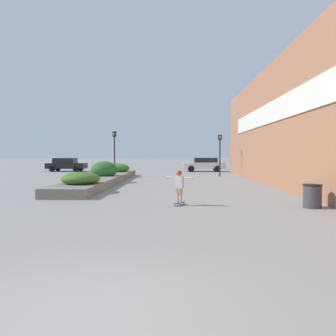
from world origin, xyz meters
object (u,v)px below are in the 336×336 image
object	(u,v)px
car_center_right	(204,164)
trash_bin	(312,196)
car_center_left	(66,164)
skateboard	(179,203)
skateboarder	(179,183)
traffic_light_right	(220,148)
car_leftmost	(285,165)
traffic_light_left	(114,146)

from	to	relation	value
car_center_right	trash_bin	bearing A→B (deg)	-175.58
car_center_left	car_center_right	bearing A→B (deg)	90.08
skateboard	skateboarder	world-z (taller)	skateboarder
car_center_left	car_center_right	world-z (taller)	car_center_right
trash_bin	car_center_right	world-z (taller)	car_center_right
skateboarder	car_center_left	world-z (taller)	car_center_left
skateboard	traffic_light_right	size ratio (longest dim) A/B	0.20
traffic_light_right	skateboarder	bearing A→B (deg)	-102.71
car_leftmost	car_center_left	size ratio (longest dim) A/B	1.03
car_center_left	traffic_light_right	bearing A→B (deg)	64.48
skateboard	traffic_light_left	size ratio (longest dim) A/B	0.18
trash_bin	car_leftmost	bearing A→B (deg)	73.97
trash_bin	traffic_light_right	xyz separation A→B (m)	(-1.12, 16.07, 1.97)
car_leftmost	traffic_light_right	size ratio (longest dim) A/B	1.20
skateboard	car_leftmost	world-z (taller)	car_leftmost
skateboarder	car_leftmost	world-z (taller)	car_leftmost
skateboarder	trash_bin	xyz separation A→B (m)	(4.65, -0.42, -0.40)
trash_bin	traffic_light_left	distance (m)	18.89
car_center_right	traffic_light_right	size ratio (longest dim) A/B	1.26
trash_bin	car_leftmost	distance (m)	24.78
car_center_right	traffic_light_right	xyz separation A→B (m)	(0.70, -7.45, 1.60)
skateboarder	traffic_light_left	world-z (taller)	traffic_light_left
trash_bin	car_center_left	world-z (taller)	car_center_left
car_center_right	skateboarder	bearing A→B (deg)	173.01
skateboard	skateboarder	bearing A→B (deg)	28.15
car_center_left	car_leftmost	bearing A→B (deg)	90.75
skateboarder	car_center_right	bearing A→B (deg)	111.16
car_center_left	traffic_light_left	distance (m)	10.30
skateboarder	car_leftmost	bearing A→B (deg)	91.98
car_leftmost	traffic_light_left	xyz separation A→B (m)	(-16.82, -7.92, 1.81)
car_center_right	traffic_light_left	xyz separation A→B (m)	(-8.16, -7.63, 1.77)
car_center_right	traffic_light_left	size ratio (longest dim) A/B	1.16
skateboard	traffic_light_right	world-z (taller)	traffic_light_right
trash_bin	car_center_right	xyz separation A→B (m)	(-1.82, 23.52, 0.37)
skateboard	car_leftmost	size ratio (longest dim) A/B	0.16
trash_bin	traffic_light_right	bearing A→B (deg)	93.99
skateboard	traffic_light_right	xyz separation A→B (m)	(3.53, 15.65, 2.31)
trash_bin	traffic_light_right	size ratio (longest dim) A/B	0.24
car_leftmost	car_center_left	world-z (taller)	car_center_left
car_center_left	traffic_light_left	size ratio (longest dim) A/B	1.08
skateboarder	trash_bin	world-z (taller)	skateboarder
skateboarder	traffic_light_right	distance (m)	16.12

